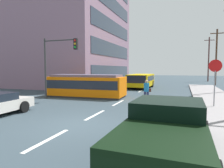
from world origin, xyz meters
TOP-DOWN VIEW (x-y plane):
  - ground_plane at (0.00, 10.00)m, footprint 120.00×120.00m
  - lane_stripe_0 at (0.00, -2.00)m, footprint 0.16×2.40m
  - lane_stripe_1 at (0.00, 2.00)m, footprint 0.16×2.40m
  - lane_stripe_2 at (0.00, 6.00)m, footprint 0.16×2.40m
  - lane_stripe_3 at (0.00, 14.15)m, footprint 0.16×2.40m
  - lane_stripe_4 at (0.00, 20.15)m, footprint 0.16×2.40m
  - corner_building at (-14.09, 20.14)m, footprint 17.73×17.80m
  - streetcar_tram at (-3.60, 8.15)m, footprint 6.75×2.79m
  - city_bus at (-0.65, 17.59)m, footprint 2.56×5.79m
  - pedestrian_crossing at (1.94, 6.49)m, footprint 0.51×0.36m
  - pickup_truck_parked at (3.96, -2.13)m, footprint 2.39×5.06m
  - parked_sedan_mid at (-5.69, 12.11)m, footprint 2.13×4.05m
  - stop_sign at (6.21, 6.12)m, footprint 0.76×0.07m
  - traffic_light_mast at (-5.09, 6.14)m, footprint 3.06×0.33m
  - utility_pole_far at (8.90, 25.59)m, footprint 1.80×0.24m
  - utility_pole_distant at (8.91, 35.09)m, footprint 1.80×0.24m

SIDE VIEW (x-z plane):
  - ground_plane at x=0.00m, z-range 0.00..0.00m
  - lane_stripe_0 at x=0.00m, z-range 0.00..0.01m
  - lane_stripe_1 at x=0.00m, z-range 0.00..0.01m
  - lane_stripe_2 at x=0.00m, z-range 0.00..0.01m
  - lane_stripe_3 at x=0.00m, z-range 0.00..0.01m
  - lane_stripe_4 at x=0.00m, z-range 0.00..0.01m
  - parked_sedan_mid at x=-5.69m, z-range 0.03..1.22m
  - pickup_truck_parked at x=3.96m, z-range 0.02..1.57m
  - pedestrian_crossing at x=1.94m, z-range 0.11..1.78m
  - streetcar_tram at x=-3.60m, z-range 0.03..1.98m
  - city_bus at x=-0.65m, z-range 0.14..1.89m
  - stop_sign at x=6.21m, z-range 0.75..3.63m
  - traffic_light_mast at x=-5.09m, z-range 1.01..5.91m
  - utility_pole_far at x=8.90m, z-range 0.18..8.40m
  - utility_pole_distant at x=8.91m, z-range 0.18..8.65m
  - corner_building at x=-14.09m, z-range 0.00..19.20m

